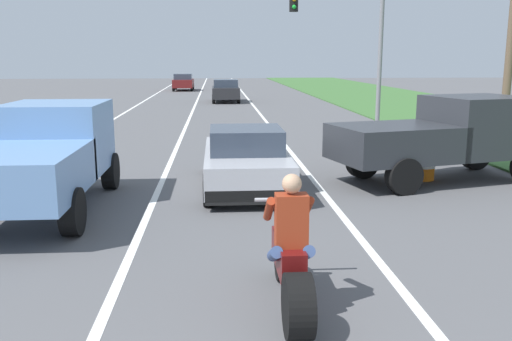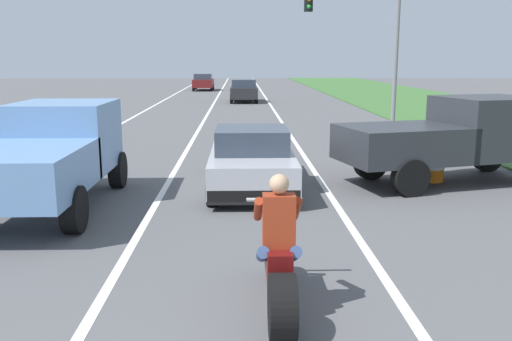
% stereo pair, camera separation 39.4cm
% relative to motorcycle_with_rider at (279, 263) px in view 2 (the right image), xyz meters
% --- Properties ---
extents(lane_stripe_left_solid, '(0.14, 120.00, 0.01)m').
position_rel_motorcycle_with_rider_xyz_m(lane_stripe_left_solid, '(-5.72, 16.09, -0.59)').
color(lane_stripe_left_solid, white).
rests_on(lane_stripe_left_solid, ground).
extents(lane_stripe_right_solid, '(0.14, 120.00, 0.01)m').
position_rel_motorcycle_with_rider_xyz_m(lane_stripe_right_solid, '(1.48, 16.09, -0.59)').
color(lane_stripe_right_solid, white).
rests_on(lane_stripe_right_solid, ground).
extents(lane_stripe_centre_dashed, '(0.14, 120.00, 0.01)m').
position_rel_motorcycle_with_rider_xyz_m(lane_stripe_centre_dashed, '(-2.12, 16.09, -0.59)').
color(lane_stripe_centre_dashed, white).
rests_on(lane_stripe_centre_dashed, ground).
extents(motorcycle_with_rider, '(0.70, 2.21, 1.62)m').
position_rel_motorcycle_with_rider_xyz_m(motorcycle_with_rider, '(0.00, 0.00, 0.00)').
color(motorcycle_with_rider, black).
rests_on(motorcycle_with_rider, ground).
extents(sports_car_silver, '(1.84, 4.30, 1.37)m').
position_rel_motorcycle_with_rider_xyz_m(sports_car_silver, '(-0.17, 6.24, 0.04)').
color(sports_car_silver, '#B7B7BC').
rests_on(sports_car_silver, ground).
extents(pickup_truck_left_lane_light_blue, '(2.02, 4.80, 1.98)m').
position_rel_motorcycle_with_rider_xyz_m(pickup_truck_left_lane_light_blue, '(-4.06, 4.65, 0.51)').
color(pickup_truck_left_lane_light_blue, '#6B93C6').
rests_on(pickup_truck_left_lane_light_blue, ground).
extents(pickup_truck_right_shoulder_dark_grey, '(5.14, 3.14, 1.98)m').
position_rel_motorcycle_with_rider_xyz_m(pickup_truck_right_shoulder_dark_grey, '(4.49, 6.62, 0.51)').
color(pickup_truck_right_shoulder_dark_grey, '#2D3035').
rests_on(pickup_truck_right_shoulder_dark_grey, ground).
extents(traffic_light_mast_near, '(4.02, 0.34, 6.00)m').
position_rel_motorcycle_with_rider_xyz_m(traffic_light_mast_near, '(4.60, 16.38, 3.36)').
color(traffic_light_mast_near, gray).
rests_on(traffic_light_mast_near, ground).
extents(construction_barrel_nearest, '(0.58, 0.58, 1.00)m').
position_rel_motorcycle_with_rider_xyz_m(construction_barrel_nearest, '(4.10, 6.79, -0.09)').
color(construction_barrel_nearest, orange).
rests_on(construction_barrel_nearest, ground).
extents(construction_barrel_mid, '(0.58, 0.58, 1.00)m').
position_rel_motorcycle_with_rider_xyz_m(construction_barrel_mid, '(3.74, 9.92, -0.09)').
color(construction_barrel_mid, orange).
rests_on(construction_barrel_mid, ground).
extents(distant_car_far_ahead, '(1.80, 4.00, 1.50)m').
position_rel_motorcycle_with_rider_xyz_m(distant_car_far_ahead, '(-0.17, 31.18, 0.18)').
color(distant_car_far_ahead, '#262628').
rests_on(distant_car_far_ahead, ground).
extents(distant_car_further_ahead, '(1.80, 4.00, 1.50)m').
position_rel_motorcycle_with_rider_xyz_m(distant_car_further_ahead, '(-3.75, 44.92, 0.18)').
color(distant_car_further_ahead, maroon).
rests_on(distant_car_further_ahead, ground).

